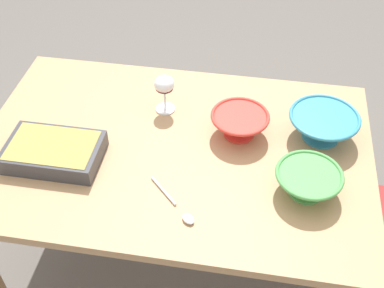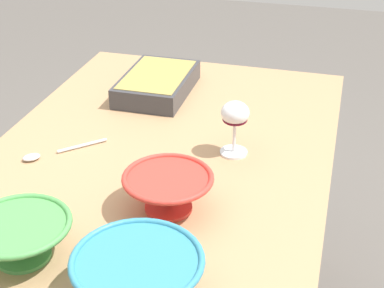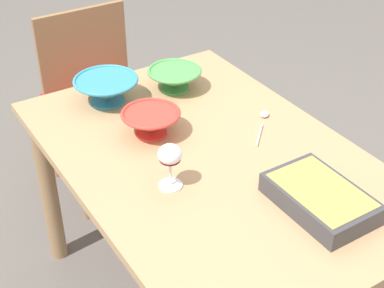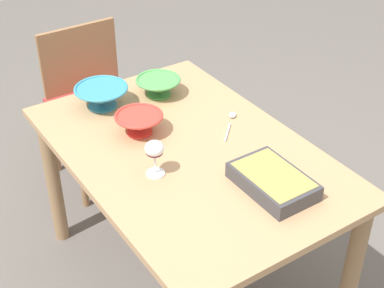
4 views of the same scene
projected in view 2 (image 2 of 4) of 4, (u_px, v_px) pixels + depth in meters
name	position (u px, v px, depth m)	size (l,w,h in m)	color
dining_table	(158.00, 194.00, 1.53)	(1.31, 0.86, 0.73)	tan
wine_glass	(235.00, 117.00, 1.44)	(0.07, 0.07, 0.14)	white
casserole_dish	(157.00, 82.00, 1.79)	(0.30, 0.19, 0.06)	#38383D
mixing_bowl	(168.00, 190.00, 1.25)	(0.20, 0.20, 0.09)	red
small_bowl	(21.00, 237.00, 1.12)	(0.20, 0.20, 0.08)	#4C994C
serving_bowl	(138.00, 276.00, 1.01)	(0.23, 0.23, 0.10)	teal
serving_spoon	(48.00, 153.00, 1.47)	(0.17, 0.17, 0.01)	silver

